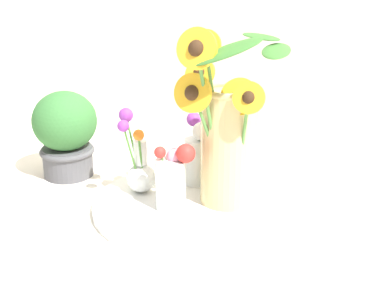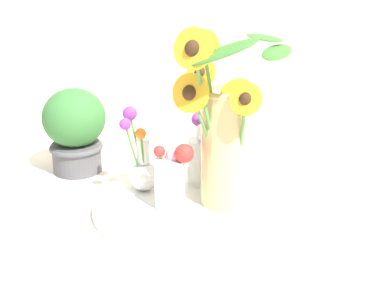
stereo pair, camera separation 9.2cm
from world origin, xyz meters
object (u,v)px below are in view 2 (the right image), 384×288
at_px(serving_tray, 192,205).
at_px(vase_bulb_right, 142,164).
at_px(potted_plant, 75,128).
at_px(vase_small_back, 201,153).
at_px(mason_jar_sunflowers, 228,135).
at_px(vase_small_center, 171,177).

xyz_separation_m(serving_tray, vase_bulb_right, (-0.13, 0.00, 0.07)).
bearing_deg(serving_tray, potted_plant, 172.82).
bearing_deg(vase_bulb_right, vase_small_back, 43.60).
height_order(mason_jar_sunflowers, vase_small_center, mason_jar_sunflowers).
bearing_deg(vase_bulb_right, vase_small_center, -22.50).
relative_size(vase_bulb_right, vase_small_back, 1.17).
bearing_deg(vase_small_back, potted_plant, -170.93).
xyz_separation_m(mason_jar_sunflowers, vase_small_back, (-0.10, 0.07, -0.08)).
height_order(vase_small_center, vase_bulb_right, vase_bulb_right).
distance_m(mason_jar_sunflowers, vase_bulb_right, 0.22).
relative_size(mason_jar_sunflowers, vase_small_center, 2.66).
bearing_deg(vase_small_back, vase_small_center, -89.22).
bearing_deg(mason_jar_sunflowers, potted_plant, 178.15).
xyz_separation_m(serving_tray, vase_small_back, (-0.03, 0.10, 0.08)).
bearing_deg(potted_plant, mason_jar_sunflowers, -1.85).
distance_m(serving_tray, mason_jar_sunflowers, 0.18).
height_order(serving_tray, potted_plant, potted_plant).
bearing_deg(mason_jar_sunflowers, vase_small_back, 145.53).
distance_m(mason_jar_sunflowers, potted_plant, 0.43).
relative_size(serving_tray, vase_small_back, 2.63).
bearing_deg(vase_small_center, vase_small_back, 90.78).
distance_m(vase_small_back, potted_plant, 0.33).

